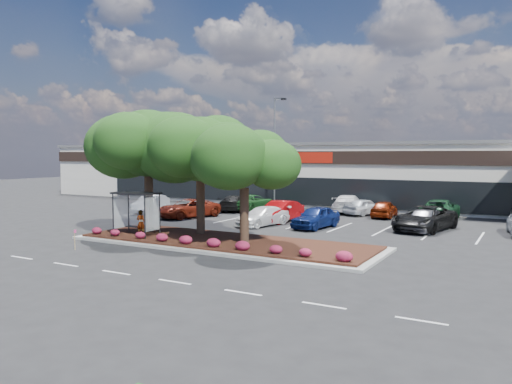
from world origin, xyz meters
The scene contains 26 objects.
ground centered at (0.00, 0.00, 0.00)m, with size 160.00×160.00×0.00m, color black.
retail_store centered at (0.06, 33.91, 3.15)m, with size 80.40×25.20×6.25m.
landscape_island centered at (-2.00, 4.00, 0.12)m, with size 18.00×6.00×0.26m.
lane_markings centered at (-0.14, 10.42, 0.01)m, with size 33.12×20.06×0.01m.
shrub_row centered at (-2.00, 1.90, 0.51)m, with size 17.00×0.80×0.50m, color #961C46, non-canonical shape.
bus_shelter centered at (-7.50, 2.95, 2.31)m, with size 2.75×1.55×2.59m.
island_tree_west centered at (-8.00, 4.50, 4.21)m, with size 7.20×7.20×7.89m, color #14350F, non-canonical shape.
island_tree_mid centered at (-4.50, 5.20, 3.92)m, with size 6.60×6.60×7.32m, color #14350F, non-canonical shape.
island_tree_east centered at (-0.50, 3.70, 3.51)m, with size 5.80×5.80×6.50m, color #14350F, non-canonical shape.
conifer_north_west centered at (-30.00, 46.00, 5.00)m, with size 4.40×4.40×10.00m, color #14350F.
person_waiting centered at (-7.11, 2.75, 1.04)m, with size 0.57×0.37×1.55m, color #594C47.
light_pole centered at (-8.43, 22.91, 4.67)m, with size 1.43×0.65×10.50m.
survey_stake centered at (-8.05, -1.34, 0.71)m, with size 0.08×0.14×1.11m.
car_0 centered at (-15.99, 13.77, 0.77)m, with size 1.62×4.66×1.54m, color silver.
car_1 centered at (-11.14, 12.73, 0.74)m, with size 2.46×5.33×1.48m, color maroon.
car_2 centered at (-3.46, 13.93, 0.79)m, with size 1.68×4.81×1.58m, color #96080B.
car_3 centered at (-3.70, 11.69, 0.67)m, with size 1.87×4.61×1.34m, color white.
car_4 centered at (0.12, 12.40, 0.76)m, with size 1.80×4.47×1.52m, color navy.
car_5 centered at (6.91, 15.00, 0.82)m, with size 2.71×5.88×1.63m, color black.
car_6 centered at (6.97, 14.49, 0.79)m, with size 1.86×4.63×1.58m, color #525159.
car_9 centered at (-9.12, 19.52, 0.74)m, with size 2.47×5.36×1.49m, color #1E5624.
car_10 centered at (-10.26, 18.64, 0.71)m, with size 1.99×4.90×1.42m, color black.
car_11 centered at (-0.98, 22.45, 0.78)m, with size 2.17×5.35×1.55m, color white.
car_12 centered at (2.73, 20.50, 0.69)m, with size 1.64×4.07×1.39m, color #651A06.
car_13 centered at (0.81, 21.35, 0.70)m, with size 1.64×4.08×1.39m, color silver.
car_14 centered at (6.87, 21.24, 0.80)m, with size 2.66×5.77×1.60m, color #174124.
Camera 1 is at (13.30, -19.59, 5.14)m, focal length 35.00 mm.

